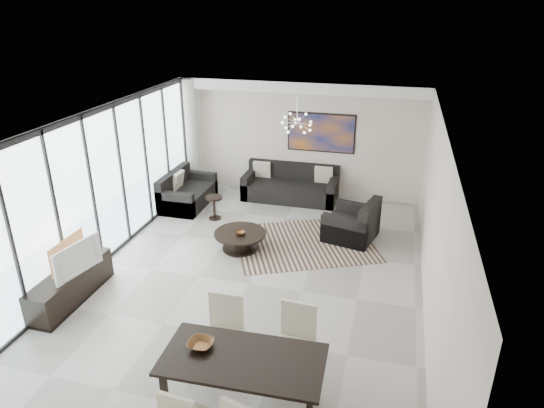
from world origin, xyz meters
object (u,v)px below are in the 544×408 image
(sofa_main, at_px, (291,188))
(dining_table, at_px, (243,364))
(television, at_px, (74,257))
(coffee_table, at_px, (240,240))
(tv_console, at_px, (70,285))

(sofa_main, bearing_deg, dining_table, -82.07)
(dining_table, bearing_deg, television, 155.46)
(coffee_table, distance_m, tv_console, 3.27)
(sofa_main, xyz_separation_m, dining_table, (0.95, -6.83, 0.44))
(television, bearing_deg, tv_console, 104.57)
(sofa_main, height_order, television, television)
(tv_console, distance_m, television, 0.58)
(coffee_table, relative_size, dining_table, 0.54)
(coffee_table, bearing_deg, dining_table, -71.20)
(television, bearing_deg, dining_table, -103.17)
(coffee_table, distance_m, television, 3.22)
(sofa_main, height_order, tv_console, sofa_main)
(coffee_table, xyz_separation_m, sofa_main, (0.40, 2.87, 0.08))
(coffee_table, relative_size, television, 1.10)
(tv_console, xyz_separation_m, dining_table, (3.55, -1.54, 0.45))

